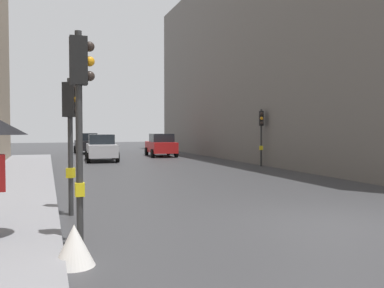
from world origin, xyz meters
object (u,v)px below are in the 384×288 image
at_px(car_silver_hatchback, 101,148).
at_px(traffic_light_near_right, 71,121).
at_px(car_red_sedan, 161,145).
at_px(car_dark_suv, 87,143).
at_px(warning_sign_triangle, 74,245).
at_px(traffic_light_mid_street, 261,127).
at_px(traffic_light_near_left, 80,99).

bearing_deg(car_silver_hatchback, traffic_light_near_right, -99.32).
height_order(car_silver_hatchback, car_red_sedan, same).
height_order(car_dark_suv, warning_sign_triangle, car_dark_suv).
bearing_deg(warning_sign_triangle, car_red_sedan, 71.92).
bearing_deg(car_dark_suv, traffic_light_near_right, -95.88).
bearing_deg(car_silver_hatchback, traffic_light_mid_street, -40.77).
height_order(traffic_light_near_right, warning_sign_triangle, traffic_light_near_right).
height_order(traffic_light_mid_street, car_red_sedan, traffic_light_mid_street).
bearing_deg(car_red_sedan, traffic_light_near_left, -108.38).
height_order(traffic_light_near_left, car_silver_hatchback, traffic_light_near_left).
xyz_separation_m(car_dark_suv, warning_sign_triangle, (-2.88, -30.17, -0.55)).
distance_m(traffic_light_mid_street, car_dark_suv, 17.99).
relative_size(car_silver_hatchback, car_dark_suv, 1.02).
distance_m(car_silver_hatchback, car_dark_suv, 8.98).
relative_size(traffic_light_mid_street, car_silver_hatchback, 0.76).
bearing_deg(traffic_light_mid_street, traffic_light_near_left, -129.51).
distance_m(traffic_light_near_left, warning_sign_triangle, 2.52).
xyz_separation_m(traffic_light_mid_street, car_red_sedan, (-3.15, 10.16, -1.36)).
relative_size(traffic_light_mid_street, traffic_light_near_left, 0.85).
height_order(traffic_light_mid_street, warning_sign_triangle, traffic_light_mid_street).
xyz_separation_m(traffic_light_near_right, car_dark_suv, (2.70, 26.26, -1.44)).
relative_size(traffic_light_near_left, car_silver_hatchback, 0.89).
bearing_deg(traffic_light_mid_street, car_silver_hatchback, 139.23).
relative_size(traffic_light_mid_street, warning_sign_triangle, 4.99).
relative_size(traffic_light_near_left, car_dark_suv, 0.91).
bearing_deg(car_silver_hatchback, warning_sign_triangle, -98.10).
bearing_deg(traffic_light_near_right, traffic_light_near_left, -89.97).
height_order(traffic_light_near_right, car_silver_hatchback, traffic_light_near_right).
bearing_deg(traffic_light_near_left, car_red_sedan, 71.62).
xyz_separation_m(traffic_light_mid_street, car_silver_hatchback, (-8.09, 6.97, -1.36)).
distance_m(car_red_sedan, warning_sign_triangle, 25.65).
xyz_separation_m(traffic_light_mid_street, traffic_light_near_right, (-10.93, -10.32, 0.08)).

